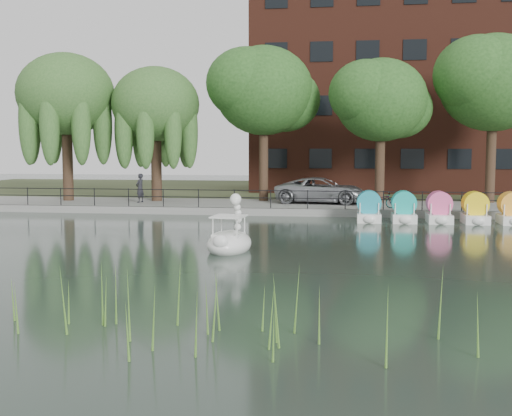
% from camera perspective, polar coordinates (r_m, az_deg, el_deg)
% --- Properties ---
extents(ground_plane, '(120.00, 120.00, 0.00)m').
position_cam_1_polar(ground_plane, '(21.79, -2.78, -4.40)').
color(ground_plane, '#303F37').
extents(promenade, '(40.00, 6.00, 0.40)m').
position_cam_1_polar(promenade, '(37.47, 1.80, 0.09)').
color(promenade, gray).
rests_on(promenade, ground_plane).
extents(kerb, '(40.00, 0.25, 0.40)m').
position_cam_1_polar(kerb, '(34.55, 1.27, -0.37)').
color(kerb, gray).
rests_on(kerb, ground_plane).
extents(land_strip, '(60.00, 22.00, 0.36)m').
position_cam_1_polar(land_strip, '(51.36, 3.50, 1.54)').
color(land_strip, '#47512D').
rests_on(land_strip, ground_plane).
extents(railing, '(32.00, 0.05, 1.00)m').
position_cam_1_polar(railing, '(34.66, 1.32, 1.22)').
color(railing, black).
rests_on(railing, promenade).
extents(apartment_building, '(20.00, 10.07, 18.00)m').
position_cam_1_polar(apartment_building, '(51.44, 11.52, 11.69)').
color(apartment_building, '#4C1E16').
rests_on(apartment_building, land_strip).
extents(willow_left, '(5.88, 5.88, 9.01)m').
position_cam_1_polar(willow_left, '(41.38, -16.55, 9.63)').
color(willow_left, '#473323').
rests_on(willow_left, promenade).
extents(willow_mid, '(5.32, 5.32, 8.15)m').
position_cam_1_polar(willow_mid, '(39.87, -8.92, 9.06)').
color(willow_mid, '#473323').
rests_on(willow_mid, promenade).
extents(broadleaf_center, '(6.00, 6.00, 9.25)m').
position_cam_1_polar(broadleaf_center, '(39.54, 0.69, 10.34)').
color(broadleaf_center, '#473323').
rests_on(broadleaf_center, promenade).
extents(broadleaf_right, '(5.40, 5.40, 8.32)m').
position_cam_1_polar(broadleaf_right, '(38.72, 11.06, 9.34)').
color(broadleaf_right, '#473323').
rests_on(broadleaf_right, promenade).
extents(broadleaf_far, '(6.30, 6.30, 9.71)m').
position_cam_1_polar(broadleaf_far, '(40.64, 20.36, 10.34)').
color(broadleaf_far, '#473323').
rests_on(broadleaf_far, promenade).
extents(minivan, '(3.57, 6.54, 1.74)m').
position_cam_1_polar(minivan, '(37.80, 5.88, 1.74)').
color(minivan, gray).
rests_on(minivan, promenade).
extents(bicycle, '(0.85, 1.79, 1.00)m').
position_cam_1_polar(bicycle, '(35.45, 11.01, 0.82)').
color(bicycle, gray).
rests_on(bicycle, promenade).
extents(pedestrian, '(0.68, 0.83, 1.98)m').
position_cam_1_polar(pedestrian, '(38.71, -10.28, 1.95)').
color(pedestrian, black).
rests_on(pedestrian, promenade).
extents(swan_boat, '(1.77, 2.54, 2.02)m').
position_cam_1_polar(swan_boat, '(22.99, -2.35, -2.76)').
color(swan_boat, white).
rests_on(swan_boat, ground_plane).
extents(pedal_boat_row, '(7.95, 1.70, 1.40)m').
position_cam_1_polar(pedal_boat_row, '(32.68, 15.97, -0.20)').
color(pedal_boat_row, white).
rests_on(pedal_boat_row, ground_plane).
extents(reed_bank, '(24.00, 2.40, 1.20)m').
position_cam_1_polar(reed_bank, '(12.17, -1.90, -9.50)').
color(reed_bank, '#669938').
rests_on(reed_bank, ground_plane).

